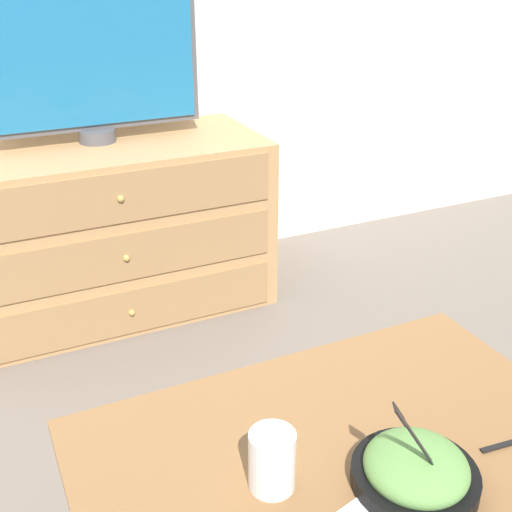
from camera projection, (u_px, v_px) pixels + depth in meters
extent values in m
plane|color=#70665B|center=(76.00, 278.00, 2.76)|extent=(12.00, 12.00, 0.00)
cube|color=tan|center=(108.00, 229.00, 2.42)|extent=(1.18, 0.53, 0.65)
cube|color=#A1794C|center=(131.00, 312.00, 2.30)|extent=(1.08, 0.01, 0.17)
sphere|color=tan|center=(132.00, 313.00, 2.29)|extent=(0.02, 0.02, 0.02)
cube|color=#A1794C|center=(126.00, 257.00, 2.20)|extent=(1.08, 0.01, 0.17)
sphere|color=tan|center=(126.00, 258.00, 2.20)|extent=(0.02, 0.02, 0.02)
cube|color=#A1794C|center=(120.00, 198.00, 2.11)|extent=(1.08, 0.01, 0.17)
sphere|color=tan|center=(121.00, 199.00, 2.11)|extent=(0.02, 0.02, 0.02)
cylinder|color=#515156|center=(97.00, 135.00, 2.31)|extent=(0.13, 0.13, 0.05)
cube|color=#515156|center=(88.00, 60.00, 2.21)|extent=(0.78, 0.04, 0.48)
cube|color=#1E6B9E|center=(90.00, 61.00, 2.19)|extent=(0.74, 0.01, 0.44)
cube|color=olive|center=(343.00, 452.00, 1.18)|extent=(0.96, 0.61, 0.02)
cylinder|color=brown|center=(429.00, 403.00, 1.67)|extent=(0.04, 0.04, 0.44)
cylinder|color=black|center=(415.00, 477.00, 1.09)|extent=(0.22, 0.22, 0.03)
ellipsoid|color=#66994C|center=(416.00, 467.00, 1.08)|extent=(0.18, 0.18, 0.08)
cube|color=black|center=(424.00, 450.00, 1.03)|extent=(0.09, 0.05, 0.14)
cube|color=black|center=(399.00, 414.00, 1.00)|extent=(0.03, 0.03, 0.03)
cylinder|color=beige|center=(272.00, 470.00, 1.08)|extent=(0.07, 0.07, 0.07)
cylinder|color=white|center=(272.00, 460.00, 1.07)|extent=(0.08, 0.08, 0.11)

